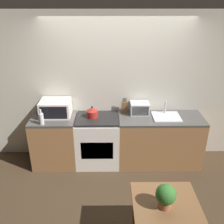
{
  "coord_description": "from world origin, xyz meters",
  "views": [
    {
      "loc": [
        -0.13,
        -3.22,
        2.77
      ],
      "look_at": [
        -0.09,
        0.5,
        1.05
      ],
      "focal_mm": 40.0,
      "sensor_mm": 36.0,
      "label": 1
    }
  ],
  "objects_px": {
    "kettle": "(92,112)",
    "dining_table": "(166,212)",
    "stove_range": "(98,140)",
    "microwave": "(56,108)",
    "bottle": "(41,119)",
    "toaster_oven": "(140,108)"
  },
  "relations": [
    {
      "from": "kettle",
      "to": "dining_table",
      "type": "height_order",
      "value": "kettle"
    },
    {
      "from": "stove_range",
      "to": "dining_table",
      "type": "bearing_deg",
      "value": -65.33
    },
    {
      "from": "bottle",
      "to": "dining_table",
      "type": "relative_size",
      "value": 0.35
    },
    {
      "from": "microwave",
      "to": "stove_range",
      "type": "bearing_deg",
      "value": -7.34
    },
    {
      "from": "dining_table",
      "to": "toaster_oven",
      "type": "bearing_deg",
      "value": 92.57
    },
    {
      "from": "stove_range",
      "to": "kettle",
      "type": "bearing_deg",
      "value": 162.64
    },
    {
      "from": "stove_range",
      "to": "dining_table",
      "type": "distance_m",
      "value": 1.99
    },
    {
      "from": "kettle",
      "to": "dining_table",
      "type": "xyz_separation_m",
      "value": [
        0.91,
        -1.82,
        -0.37
      ]
    },
    {
      "from": "kettle",
      "to": "bottle",
      "type": "height_order",
      "value": "bottle"
    },
    {
      "from": "bottle",
      "to": "toaster_oven",
      "type": "height_order",
      "value": "bottle"
    },
    {
      "from": "stove_range",
      "to": "microwave",
      "type": "xyz_separation_m",
      "value": [
        -0.71,
        0.09,
        0.59
      ]
    },
    {
      "from": "stove_range",
      "to": "dining_table",
      "type": "height_order",
      "value": "stove_range"
    },
    {
      "from": "kettle",
      "to": "toaster_oven",
      "type": "height_order",
      "value": "toaster_oven"
    },
    {
      "from": "stove_range",
      "to": "toaster_oven",
      "type": "distance_m",
      "value": 0.94
    },
    {
      "from": "toaster_oven",
      "to": "dining_table",
      "type": "xyz_separation_m",
      "value": [
        0.09,
        -1.96,
        -0.38
      ]
    },
    {
      "from": "toaster_oven",
      "to": "bottle",
      "type": "bearing_deg",
      "value": -166.68
    },
    {
      "from": "kettle",
      "to": "stove_range",
      "type": "bearing_deg",
      "value": -17.36
    },
    {
      "from": "bottle",
      "to": "dining_table",
      "type": "height_order",
      "value": "bottle"
    },
    {
      "from": "microwave",
      "to": "toaster_oven",
      "type": "height_order",
      "value": "microwave"
    },
    {
      "from": "toaster_oven",
      "to": "kettle",
      "type": "bearing_deg",
      "value": -170.82
    },
    {
      "from": "stove_range",
      "to": "microwave",
      "type": "height_order",
      "value": "microwave"
    },
    {
      "from": "kettle",
      "to": "toaster_oven",
      "type": "bearing_deg",
      "value": 9.18
    }
  ]
}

